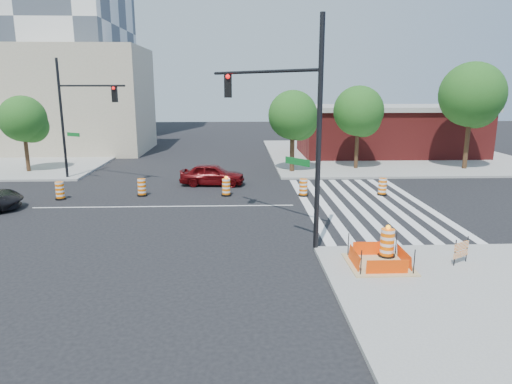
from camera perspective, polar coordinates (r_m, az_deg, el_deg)
ground at (r=25.17m, az=-11.41°, el=-1.79°), size 120.00×120.00×0.00m
sidewalk_ne at (r=44.72m, az=16.02°, el=4.52°), size 22.00×22.00×0.15m
crosswalk_east at (r=25.78m, az=13.38°, el=-1.52°), size 6.75×13.50×0.01m
lane_centerline at (r=25.16m, az=-11.41°, el=-1.78°), size 14.00×0.12×0.01m
excavation_pit at (r=16.96m, az=15.11°, el=-8.57°), size 2.20×2.20×0.90m
brick_storefront at (r=44.46m, az=16.20°, el=7.38°), size 16.50×8.50×4.60m
beige_midrise at (r=48.75m, az=-21.85°, el=10.60°), size 14.00×10.00×10.00m
red_coupe at (r=29.98m, az=-5.48°, el=2.20°), size 4.33×2.07×1.43m
signal_pole_se at (r=18.51m, az=3.66°, el=9.97°), size 4.22×5.29×8.75m
signal_pole_nw at (r=32.72m, az=-21.38°, el=9.72°), size 5.25×3.30×8.04m
pit_drum at (r=17.62m, az=16.07°, el=-6.26°), size 0.64×0.64×1.25m
barricade at (r=17.91m, az=24.27°, el=-6.58°), size 0.72×0.46×0.96m
tree_north_b at (r=37.75m, az=-27.02°, el=7.86°), size 3.36×3.36×5.71m
tree_north_c at (r=33.87m, az=4.69°, el=9.22°), size 3.64×3.59×6.10m
tree_north_d at (r=35.87m, az=12.72°, el=9.52°), size 3.77×3.77×6.41m
tree_north_e at (r=38.39m, az=25.38°, el=10.55°), size 4.79×4.79×8.14m
median_drum_1 at (r=28.41m, az=-23.30°, el=0.08°), size 0.60×0.60×1.02m
median_drum_2 at (r=27.77m, az=-14.08°, el=0.49°), size 0.60×0.60×1.02m
median_drum_3 at (r=27.05m, az=-3.74°, el=0.55°), size 0.60×0.60×1.18m
median_drum_4 at (r=27.04m, az=5.93°, el=0.48°), size 0.60×0.60×1.02m
median_drum_5 at (r=28.14m, az=15.53°, el=0.57°), size 0.60×0.60×1.02m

